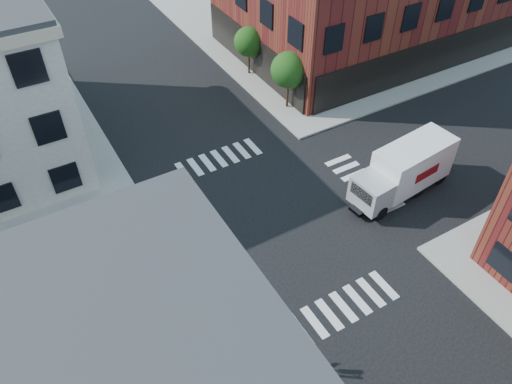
{
  "coord_description": "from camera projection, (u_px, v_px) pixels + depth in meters",
  "views": [
    {
      "loc": [
        -11.31,
        -17.5,
        21.65
      ],
      "look_at": [
        -0.87,
        0.43,
        2.5
      ],
      "focal_mm": 35.0,
      "sensor_mm": 36.0,
      "label": 1
    }
  ],
  "objects": [
    {
      "name": "traffic_cone",
      "position": [
        224.0,
        285.0,
        26.09
      ],
      "size": [
        0.44,
        0.44,
        0.79
      ],
      "rotation": [
        0.0,
        0.0,
        0.02
      ],
      "color": "orange",
      "rests_on": "ground"
    },
    {
      "name": "sidewalk_ne",
      "position": [
        339.0,
        19.0,
        51.03
      ],
      "size": [
        30.0,
        30.0,
        0.15
      ],
      "primitive_type": "cube",
      "color": "gray",
      "rests_on": "ground"
    },
    {
      "name": "tree_near",
      "position": [
        289.0,
        71.0,
        36.97
      ],
      "size": [
        2.69,
        2.69,
        4.49
      ],
      "color": "black",
      "rests_on": "ground"
    },
    {
      "name": "ground",
      "position": [
        272.0,
        222.0,
        29.98
      ],
      "size": [
        120.0,
        120.0,
        0.0
      ],
      "primitive_type": "plane",
      "color": "black",
      "rests_on": "ground"
    },
    {
      "name": "signal_pole",
      "position": [
        221.0,
        330.0,
        21.32
      ],
      "size": [
        1.29,
        1.24,
        4.6
      ],
      "color": "black",
      "rests_on": "ground"
    },
    {
      "name": "box_truck",
      "position": [
        405.0,
        170.0,
        30.84
      ],
      "size": [
        7.55,
        2.94,
        3.35
      ],
      "rotation": [
        0.0,
        0.0,
        0.1
      ],
      "color": "silver",
      "rests_on": "ground"
    },
    {
      "name": "tree_far",
      "position": [
        249.0,
        43.0,
        40.97
      ],
      "size": [
        2.43,
        2.43,
        4.07
      ],
      "color": "black",
      "rests_on": "ground"
    }
  ]
}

